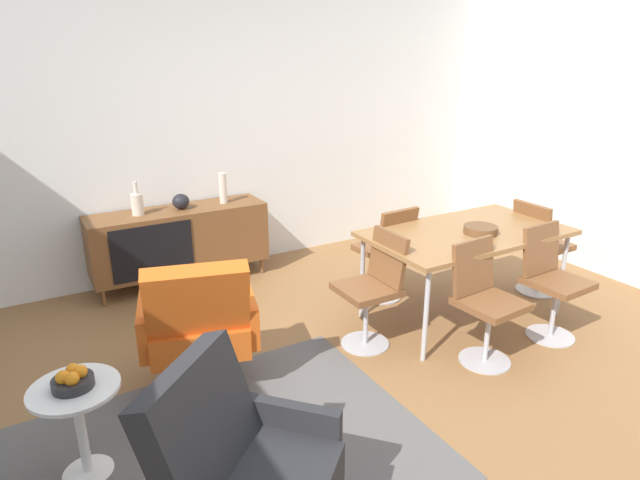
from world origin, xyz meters
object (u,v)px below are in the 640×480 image
dining_chair_back_left (387,249)px  armchair_black_shell (242,476)px  lounge_chair_red (199,323)px  dining_table (466,236)px  vase_sculptural_dark (181,201)px  dining_chair_front_right (551,278)px  sideboard (179,239)px  fruit_bowl (73,379)px  dining_chair_front_left (484,298)px  vase_cobalt (223,188)px  dining_chair_far_end (538,244)px  wooden_bowl_on_table (481,230)px  side_table_round (80,421)px  dining_chair_near_window (374,285)px  vase_ceramic_small (137,203)px

dining_chair_back_left → armchair_black_shell: (-2.09, -1.83, -0.00)m
dining_chair_back_left → lounge_chair_red: (-1.83, -0.48, -0.00)m
dining_table → armchair_black_shell: bearing=-152.5°
vase_sculptural_dark → dining_chair_front_right: bearing=-48.6°
armchair_black_shell → dining_table: bearing=27.5°
dining_chair_back_left → armchair_black_shell: size_ratio=0.90×
sideboard → fruit_bowl: 2.46m
dining_chair_front_right → lounge_chair_red: size_ratio=0.90×
dining_chair_front_left → vase_cobalt: bearing=112.6°
dining_chair_far_end → dining_chair_front_left: size_ratio=1.00×
wooden_bowl_on_table → vase_cobalt: bearing=125.8°
dining_table → fruit_bowl: bearing=-173.2°
dining_chair_back_left → sideboard: bearing=139.0°
dining_chair_far_end → side_table_round: bearing=-174.7°
sideboard → side_table_round: size_ratio=3.08×
dining_chair_near_window → dining_chair_front_left: (0.53, -0.56, 0.00)m
vase_ceramic_small → dining_chair_front_right: size_ratio=0.35×
vase_sculptural_dark → dining_chair_back_left: bearing=-41.9°
dining_chair_front_right → fruit_bowl: dining_chair_front_right is taller
vase_ceramic_small → lounge_chair_red: size_ratio=0.32×
sideboard → dining_chair_front_right: size_ratio=1.87×
vase_ceramic_small → lounge_chair_red: bearing=-91.5°
dining_chair_near_window → fruit_bowl: 2.09m
sideboard → lounge_chair_red: size_ratio=1.69×
armchair_black_shell → dining_chair_far_end: bearing=20.9°
vase_ceramic_small → wooden_bowl_on_table: 2.90m
vase_cobalt → dining_chair_front_left: vase_cobalt is taller
vase_sculptural_dark → vase_ceramic_small: bearing=180.0°
dining_chair_front_right → fruit_bowl: bearing=176.4°
dining_chair_front_right → dining_chair_front_left: size_ratio=1.00×
dining_chair_back_left → dining_chair_front_left: bearing=-90.4°
vase_ceramic_small → dining_chair_front_left: vase_ceramic_small is taller
dining_table → dining_chair_front_right: size_ratio=1.87×
dining_chair_front_right → dining_chair_front_left: bearing=-180.0°
armchair_black_shell → lounge_chair_red: bearing=79.1°
dining_chair_back_left → fruit_bowl: bearing=-160.7°
vase_ceramic_small → armchair_black_shell: vase_ceramic_small is taller
armchair_black_shell → side_table_round: bearing=119.3°
armchair_black_shell → dining_chair_front_right: bearing=14.3°
dining_chair_near_window → fruit_bowl: dining_chair_near_window is taller
vase_ceramic_small → fruit_bowl: (-0.81, -2.17, -0.26)m
vase_cobalt → vase_sculptural_dark: vase_cobalt is taller
vase_cobalt → dining_chair_front_left: 2.60m
side_table_round → fruit_bowl: (0.00, 0.00, 0.24)m
wooden_bowl_on_table → dining_chair_far_end: dining_chair_far_end is taller
armchair_black_shell → vase_sculptural_dark: bearing=77.4°
lounge_chair_red → dining_table: bearing=-2.0°
wooden_bowl_on_table → fruit_bowl: (-2.99, -0.25, -0.21)m
sideboard → vase_ceramic_small: vase_ceramic_small is taller
dining_chair_back_left → dining_chair_near_window: bearing=-134.1°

